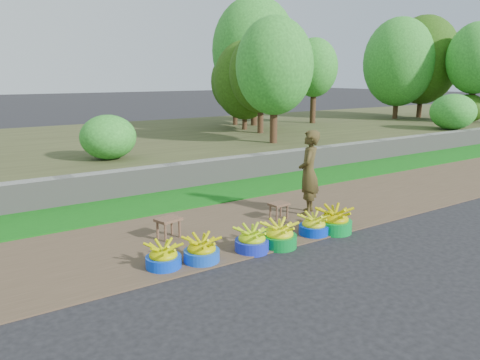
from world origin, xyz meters
TOP-DOWN VIEW (x-y plane):
  - ground_plane at (0.00, 0.00)m, footprint 120.00×120.00m
  - dirt_shoulder at (0.00, 1.25)m, footprint 80.00×2.50m
  - grass_verge at (0.00, 3.25)m, footprint 80.00×1.50m
  - retaining_wall at (0.00, 4.10)m, footprint 80.00×0.35m
  - earth_bank at (0.00, 9.00)m, footprint 80.00×10.00m
  - vegetation at (4.62, 7.92)m, footprint 33.14×7.82m
  - basin_a at (-1.95, 0.37)m, footprint 0.45×0.45m
  - basin_b at (-1.45, 0.27)m, footprint 0.47×0.47m
  - basin_c at (-0.69, 0.21)m, footprint 0.48×0.48m
  - basin_d at (-0.26, 0.14)m, footprint 0.50×0.50m
  - basin_e at (0.49, 0.23)m, footprint 0.45×0.45m
  - basin_f at (0.86, 0.15)m, footprint 0.54×0.54m
  - stool_left at (-1.43, 1.31)m, footprint 0.40×0.34m
  - stool_right at (0.54, 1.14)m, footprint 0.32×0.25m
  - vendor_woman at (1.16, 1.10)m, footprint 0.63×0.62m

SIDE VIEW (x-z plane):
  - ground_plane at x=0.00m, z-range 0.00..0.00m
  - dirt_shoulder at x=0.00m, z-range 0.00..0.02m
  - grass_verge at x=0.00m, z-range 0.00..0.04m
  - basin_e at x=0.49m, z-range -0.02..0.32m
  - basin_a at x=-1.95m, z-range -0.02..0.32m
  - basin_b at x=-1.45m, z-range -0.02..0.33m
  - basin_c at x=-0.69m, z-range -0.02..0.34m
  - basin_d at x=-0.26m, z-range -0.02..0.35m
  - basin_f at x=0.86m, z-range -0.02..0.38m
  - stool_right at x=0.54m, z-range 0.10..0.38m
  - earth_bank at x=0.00m, z-range 0.00..0.50m
  - stool_left at x=-1.43m, z-range 0.11..0.42m
  - retaining_wall at x=0.00m, z-range 0.00..0.55m
  - vendor_woman at x=1.16m, z-range 0.02..1.49m
  - vegetation at x=4.62m, z-range 0.38..5.14m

